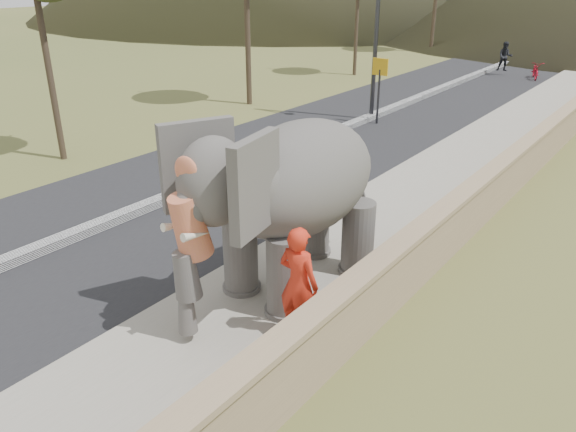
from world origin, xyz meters
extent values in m
plane|color=olive|center=(0.00, 0.00, 0.00)|extent=(160.00, 160.00, 0.00)
cube|color=black|center=(-5.00, 10.00, 0.01)|extent=(7.00, 120.00, 0.03)
cube|color=black|center=(-5.00, 10.00, 0.11)|extent=(0.35, 120.00, 0.22)
cube|color=#9E9687|center=(0.00, 10.00, 0.07)|extent=(3.00, 120.00, 0.15)
cube|color=tan|center=(1.65, 10.00, 0.55)|extent=(0.30, 120.00, 1.10)
cylinder|color=#28282D|center=(-5.00, 15.37, 4.00)|extent=(0.16, 0.16, 8.00)
cylinder|color=#2D2D33|center=(-4.50, 14.89, 1.00)|extent=(0.08, 0.08, 2.00)
cube|color=gold|center=(-4.50, 14.89, 2.10)|extent=(0.60, 0.05, 0.60)
imported|color=red|center=(0.95, 2.26, 1.07)|extent=(0.67, 0.44, 1.84)
imported|color=maroon|center=(-2.30, 28.11, 0.45)|extent=(1.15, 1.82, 0.90)
imported|color=black|center=(-3.97, 28.11, 1.01)|extent=(0.90, 0.80, 1.53)
camera|label=1|loc=(5.11, -3.60, 5.35)|focal=35.00mm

